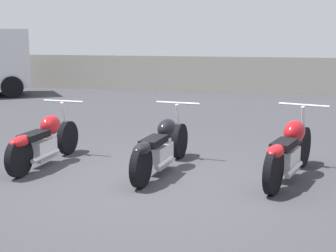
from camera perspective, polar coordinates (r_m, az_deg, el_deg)
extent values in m
plane|color=#38383D|center=(6.46, -1.39, -6.72)|extent=(60.00, 60.00, 0.00)
cube|color=#9E998E|center=(16.46, 8.34, 6.16)|extent=(40.00, 0.04, 1.26)
cylinder|color=black|center=(8.02, -12.13, -1.40)|extent=(0.13, 0.56, 0.56)
cylinder|color=black|center=(6.89, -17.68, -3.70)|extent=(0.13, 0.56, 0.56)
cube|color=silver|center=(7.40, -14.96, -2.79)|extent=(0.23, 0.50, 0.31)
ellipsoid|color=red|center=(7.52, -14.15, 0.11)|extent=(0.28, 0.43, 0.31)
cube|color=black|center=(7.15, -16.04, -1.16)|extent=(0.27, 0.56, 0.10)
ellipsoid|color=red|center=(6.88, -17.55, -1.79)|extent=(0.22, 0.45, 0.16)
cylinder|color=silver|center=(7.83, -12.66, 2.96)|extent=(0.71, 0.07, 0.04)
cylinder|color=silver|center=(7.92, -12.39, 0.75)|extent=(0.06, 0.24, 0.61)
cylinder|color=silver|center=(7.23, -14.70, -3.54)|extent=(0.11, 0.69, 0.07)
cylinder|color=black|center=(7.59, 1.43, -1.83)|extent=(0.16, 0.58, 0.57)
cylinder|color=black|center=(6.14, -3.29, -4.92)|extent=(0.16, 0.58, 0.57)
cube|color=silver|center=(6.79, -0.91, -3.60)|extent=(0.26, 0.59, 0.31)
ellipsoid|color=black|center=(6.96, -0.13, -0.35)|extent=(0.30, 0.48, 0.30)
cube|color=black|center=(6.48, -1.77, -1.87)|extent=(0.29, 0.58, 0.10)
ellipsoid|color=black|center=(6.12, -3.13, -2.76)|extent=(0.24, 0.46, 0.16)
cylinder|color=silver|center=(7.38, 1.21, 2.82)|extent=(0.71, 0.11, 0.04)
cylinder|color=silver|center=(7.48, 1.32, 0.46)|extent=(0.07, 0.25, 0.62)
cylinder|color=silver|center=(6.62, -0.43, -4.49)|extent=(0.13, 0.59, 0.07)
cylinder|color=black|center=(7.41, 16.13, -2.44)|extent=(0.26, 0.61, 0.60)
cylinder|color=black|center=(6.00, 12.75, -5.38)|extent=(0.26, 0.61, 0.60)
cube|color=silver|center=(6.63, 14.44, -4.15)|extent=(0.34, 0.57, 0.33)
ellipsoid|color=#AD1419|center=(6.79, 15.15, -0.68)|extent=(0.40, 0.56, 0.33)
cube|color=black|center=(6.33, 13.95, -2.22)|extent=(0.38, 0.59, 0.10)
ellipsoid|color=#AD1419|center=(5.98, 12.98, -3.04)|extent=(0.31, 0.48, 0.16)
cylinder|color=silver|center=(7.19, 16.22, 2.46)|extent=(0.72, 0.23, 0.04)
cylinder|color=silver|center=(7.29, 16.18, -0.02)|extent=(0.11, 0.25, 0.64)
cylinder|color=silver|center=(6.48, 15.09, -5.10)|extent=(0.25, 0.68, 0.07)
cube|color=black|center=(16.75, -17.05, 9.42)|extent=(1.06, 1.36, 0.57)
cylinder|color=black|center=(17.65, -19.03, 5.09)|extent=(0.69, 0.60, 0.70)
cylinder|color=black|center=(15.88, -18.49, 4.54)|extent=(0.69, 0.60, 0.70)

